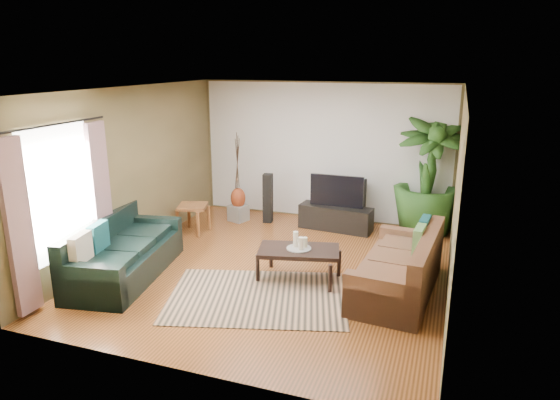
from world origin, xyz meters
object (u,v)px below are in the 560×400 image
at_px(speaker_left, 268,198).
at_px(speaker_right, 360,203).
at_px(pedestal, 238,213).
at_px(coffee_table, 299,264).
at_px(tv_stand, 336,218).
at_px(potted_plant, 428,176).
at_px(television, 337,191).
at_px(sofa_left, 125,249).
at_px(sofa_right, 398,263).
at_px(vase, 238,198).
at_px(side_table, 193,218).

xyz_separation_m(speaker_left, speaker_right, (1.75, 0.37, -0.02)).
bearing_deg(pedestal, coffee_table, -48.67).
relative_size(tv_stand, potted_plant, 0.64).
relative_size(television, speaker_right, 1.09).
relative_size(tv_stand, pedestal, 4.26).
relative_size(coffee_table, pedestal, 3.60).
bearing_deg(speaker_right, potted_plant, 7.63).
height_order(speaker_left, pedestal, speaker_left).
bearing_deg(sofa_left, pedestal, -19.19).
bearing_deg(speaker_left, speaker_right, 2.71).
bearing_deg(coffee_table, speaker_right, 68.94).
xyz_separation_m(television, speaker_left, (-1.37, -0.01, -0.27)).
bearing_deg(sofa_right, speaker_right, -154.16).
bearing_deg(pedestal, sofa_right, -32.75).
relative_size(potted_plant, vase, 5.23).
height_order(sofa_right, potted_plant, potted_plant).
height_order(coffee_table, speaker_right, speaker_right).
bearing_deg(speaker_right, speaker_left, -160.33).
xyz_separation_m(sofa_right, speaker_right, (-1.02, 2.66, 0.03)).
distance_m(coffee_table, vase, 2.96).
height_order(coffee_table, vase, vase).
bearing_deg(television, speaker_left, -179.61).
relative_size(sofa_left, speaker_left, 2.27).
height_order(potted_plant, pedestal, potted_plant).
relative_size(tv_stand, side_table, 2.57).
distance_m(television, vase, 1.97).
bearing_deg(pedestal, sofa_left, -99.37).
bearing_deg(television, sofa_left, -128.16).
height_order(sofa_right, tv_stand, sofa_right).
height_order(sofa_left, side_table, sofa_left).
bearing_deg(potted_plant, side_table, -160.79).
height_order(coffee_table, pedestal, coffee_table).
distance_m(sofa_right, speaker_right, 2.84).
relative_size(sofa_left, television, 2.19).
distance_m(speaker_left, speaker_right, 1.79).
relative_size(tv_stand, speaker_right, 1.48).
relative_size(potted_plant, pedestal, 6.69).
height_order(potted_plant, vase, potted_plant).
relative_size(sofa_right, tv_stand, 1.52).
height_order(coffee_table, tv_stand, coffee_table).
distance_m(pedestal, side_table, 1.04).
height_order(sofa_left, pedestal, sofa_left).
xyz_separation_m(sofa_right, side_table, (-3.85, 1.25, -0.16)).
xyz_separation_m(tv_stand, speaker_left, (-1.37, 0.01, 0.26)).
distance_m(television, side_table, 2.71).
relative_size(coffee_table, side_table, 2.17).
height_order(sofa_right, vase, sofa_right).
xyz_separation_m(sofa_right, speaker_left, (-2.77, 2.28, 0.06)).
bearing_deg(coffee_table, speaker_left, 107.17).
xyz_separation_m(speaker_right, pedestal, (-2.33, -0.50, -0.30)).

